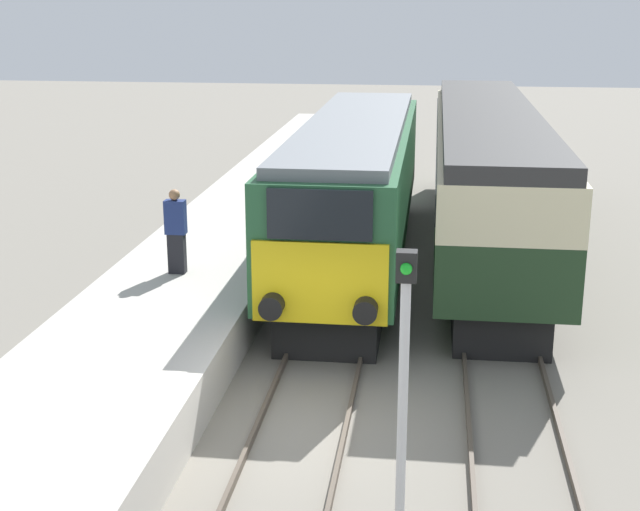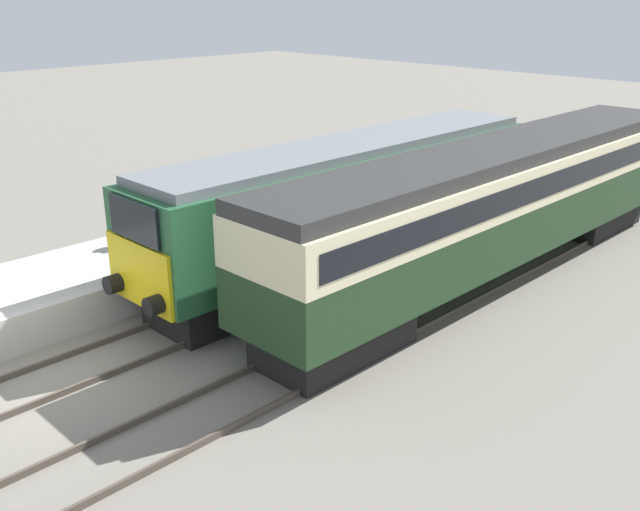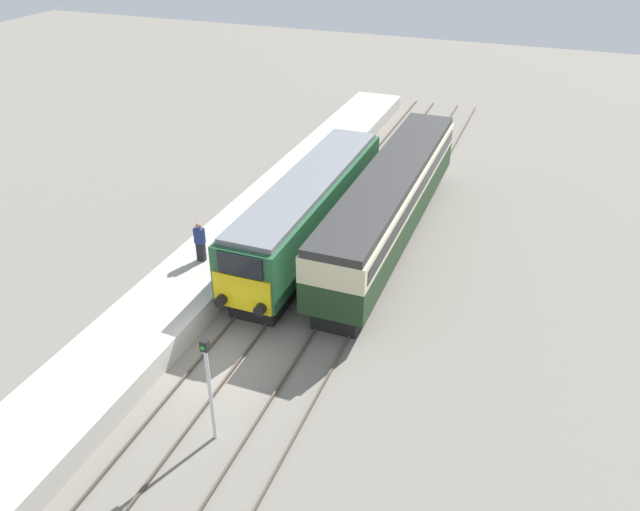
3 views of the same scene
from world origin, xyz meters
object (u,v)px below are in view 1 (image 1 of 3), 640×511
person_on_platform (176,231)px  signal_post (403,382)px  locomotive (355,186)px  passenger_carriage (486,165)px

person_on_platform → signal_post: signal_post is taller
locomotive → person_on_platform: size_ratio=7.83×
locomotive → signal_post: size_ratio=3.66×
locomotive → passenger_carriage: bearing=33.0°
locomotive → passenger_carriage: 4.06m
locomotive → signal_post: 12.59m
signal_post → person_on_platform: bearing=122.2°
locomotive → signal_post: (1.70, -12.47, 0.23)m
passenger_carriage → person_on_platform: 9.45m
person_on_platform → signal_post: (5.17, -8.21, 0.45)m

